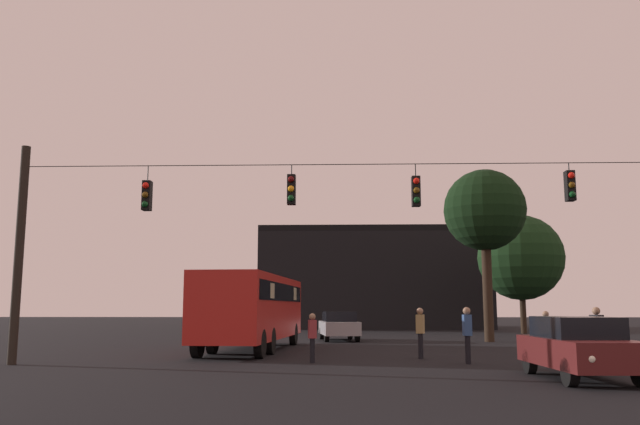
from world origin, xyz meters
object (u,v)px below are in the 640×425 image
(car_near_right, at_px, (579,347))
(pedestrian_crossing_left, at_px, (312,335))
(tree_behind_building, at_px, (521,258))
(city_bus, at_px, (254,305))
(pedestrian_crossing_right, at_px, (467,331))
(pedestrian_trailing, at_px, (420,330))
(pedestrian_near_bus, at_px, (597,332))
(tree_left_silhouette, at_px, (485,211))
(pedestrian_crossing_center, at_px, (546,332))
(car_far_left, at_px, (339,325))

(car_near_right, height_order, pedestrian_crossing_left, pedestrian_crossing_left)
(pedestrian_crossing_left, relative_size, tree_behind_building, 0.20)
(city_bus, height_order, tree_behind_building, tree_behind_building)
(car_near_right, bearing_deg, pedestrian_crossing_left, 146.01)
(car_near_right, height_order, tree_behind_building, tree_behind_building)
(pedestrian_crossing_right, xyz_separation_m, pedestrian_trailing, (-1.23, 1.98, -0.02))
(car_near_right, distance_m, tree_behind_building, 28.89)
(car_near_right, distance_m, pedestrian_near_bus, 4.01)
(pedestrian_crossing_right, distance_m, pedestrian_trailing, 2.33)
(pedestrian_crossing_left, relative_size, tree_left_silhouette, 0.17)
(pedestrian_crossing_left, xyz_separation_m, pedestrian_crossing_right, (4.90, -0.20, 0.13))
(pedestrian_near_bus, bearing_deg, tree_left_silhouette, 90.44)
(car_near_right, relative_size, pedestrian_crossing_right, 2.49)
(pedestrian_crossing_left, xyz_separation_m, pedestrian_near_bus, (8.63, -1.02, 0.13))
(pedestrian_trailing, xyz_separation_m, tree_behind_building, (9.54, 21.49, 4.11))
(pedestrian_near_bus, bearing_deg, city_bus, 148.68)
(car_near_right, bearing_deg, pedestrian_crossing_right, 113.25)
(pedestrian_crossing_center, relative_size, tree_behind_building, 0.20)
(car_far_left, distance_m, pedestrian_near_bus, 16.77)
(city_bus, distance_m, tree_left_silhouette, 14.07)
(pedestrian_near_bus, bearing_deg, pedestrian_crossing_right, 167.57)
(pedestrian_crossing_center, xyz_separation_m, tree_behind_building, (5.11, 21.14, 4.18))
(pedestrian_trailing, relative_size, tree_left_silhouette, 0.19)
(city_bus, relative_size, pedestrian_near_bus, 6.32)
(pedestrian_crossing_left, bearing_deg, pedestrian_trailing, 25.84)
(city_bus, bearing_deg, tree_behind_building, 47.55)
(pedestrian_crossing_center, xyz_separation_m, pedestrian_near_bus, (0.53, -3.15, 0.09))
(pedestrian_crossing_center, distance_m, pedestrian_near_bus, 3.20)
(pedestrian_crossing_right, bearing_deg, pedestrian_crossing_center, 36.05)
(car_far_left, relative_size, pedestrian_crossing_center, 2.76)
(city_bus, height_order, car_near_right, city_bus)
(city_bus, height_order, pedestrian_crossing_left, city_bus)
(pedestrian_crossing_left, bearing_deg, pedestrian_near_bus, -6.77)
(tree_left_silhouette, height_order, tree_behind_building, tree_left_silhouette)
(city_bus, xyz_separation_m, pedestrian_near_bus, (11.33, -6.89, -0.86))
(car_near_right, bearing_deg, tree_behind_building, 76.98)
(city_bus, xyz_separation_m, pedestrian_trailing, (6.37, -4.09, -0.88))
(pedestrian_crossing_center, xyz_separation_m, tree_left_silhouette, (0.43, 10.67, 5.85))
(city_bus, relative_size, pedestrian_crossing_center, 6.86)
(tree_left_silhouette, bearing_deg, pedestrian_crossing_left, -123.67)
(tree_left_silhouette, xyz_separation_m, tree_behind_building, (4.69, 10.47, -1.66))
(pedestrian_crossing_center, xyz_separation_m, pedestrian_crossing_right, (-3.20, -2.33, 0.09))
(pedestrian_crossing_left, distance_m, pedestrian_crossing_center, 8.37)
(city_bus, bearing_deg, tree_left_silhouette, 31.68)
(car_far_left, bearing_deg, pedestrian_trailing, -76.66)
(pedestrian_crossing_center, relative_size, tree_left_silhouette, 0.18)
(pedestrian_crossing_right, height_order, tree_behind_building, tree_behind_building)
(city_bus, relative_size, pedestrian_crossing_right, 6.34)
(pedestrian_near_bus, bearing_deg, pedestrian_crossing_center, 99.59)
(pedestrian_crossing_left, distance_m, pedestrian_crossing_right, 4.91)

